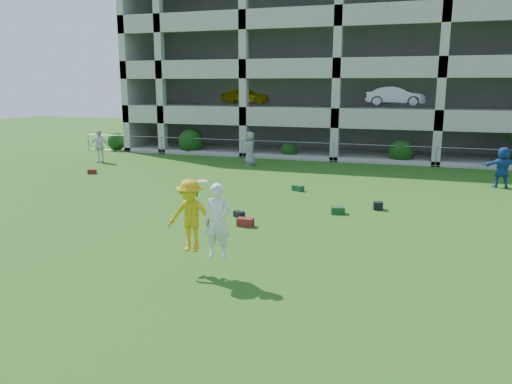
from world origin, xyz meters
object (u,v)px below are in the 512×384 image
(frisbee_contest, at_px, (198,217))
(parking_garage, at_px, (355,67))
(bystander_d, at_px, (502,167))
(crate_d, at_px, (378,206))
(bystander_b, at_px, (99,146))
(bystander_c, at_px, (250,148))

(frisbee_contest, xyz_separation_m, parking_garage, (0.12, 28.41, 4.52))
(bystander_d, distance_m, crate_d, 8.02)
(bystander_b, xyz_separation_m, frisbee_contest, (13.63, -15.07, 0.49))
(parking_garage, bearing_deg, bystander_b, -135.87)
(bystander_c, bearing_deg, bystander_d, 44.76)
(crate_d, xyz_separation_m, frisbee_contest, (-3.79, -8.26, 1.35))
(bystander_c, distance_m, frisbee_contest, 17.43)
(bystander_b, distance_m, bystander_d, 22.54)
(parking_garage, bearing_deg, bystander_c, -111.35)
(bystander_b, bearing_deg, parking_garage, 36.41)
(bystander_d, bearing_deg, parking_garage, -60.88)
(bystander_b, distance_m, parking_garage, 19.80)
(bystander_b, relative_size, crate_d, 5.76)
(bystander_b, bearing_deg, bystander_d, -9.45)
(frisbee_contest, bearing_deg, bystander_c, 104.63)
(bystander_d, bearing_deg, frisbee_contest, 55.29)
(bystander_b, relative_size, bystander_c, 1.00)
(bystander_b, bearing_deg, bystander_c, 3.23)
(bystander_d, xyz_separation_m, crate_d, (-5.11, -6.13, -0.81))
(crate_d, height_order, frisbee_contest, frisbee_contest)
(frisbee_contest, distance_m, parking_garage, 28.76)
(bystander_b, relative_size, bystander_d, 1.05)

